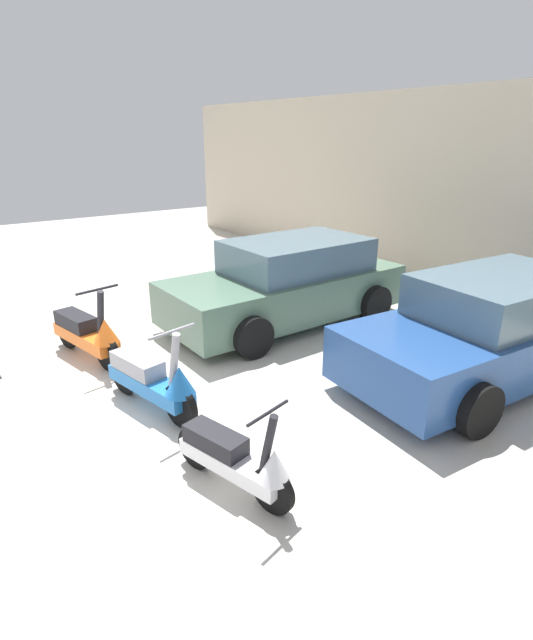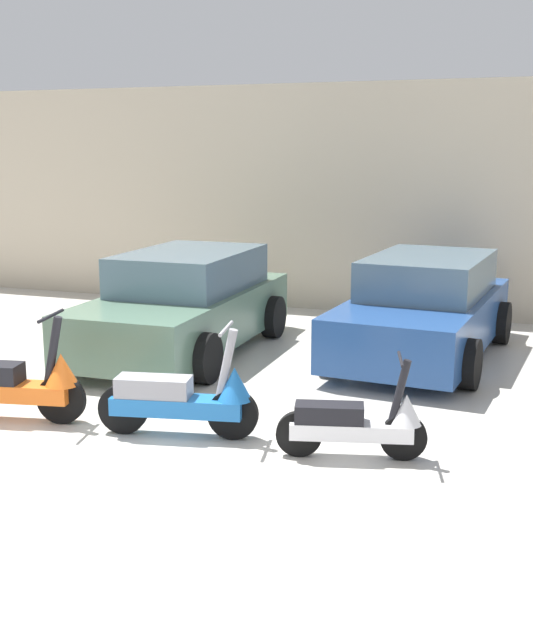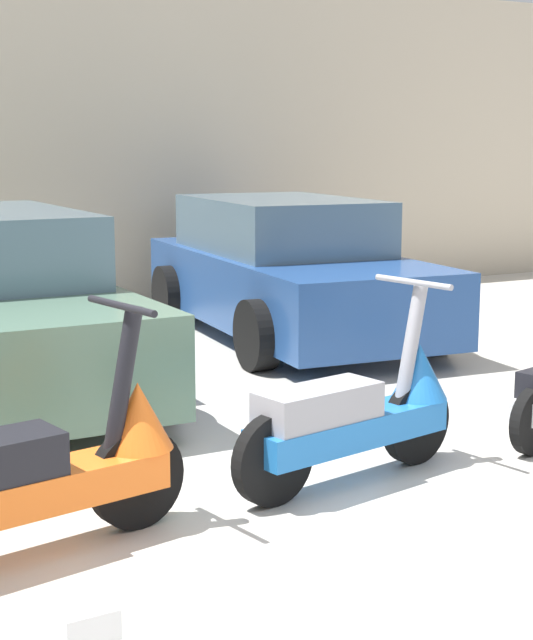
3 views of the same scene
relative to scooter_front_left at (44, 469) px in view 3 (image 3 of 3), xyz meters
The scene contains 5 objects.
ground_plane 1.69m from the scooter_front_left, 30.39° to the right, with size 28.00×28.00×0.00m, color beige.
wall_back 6.92m from the scooter_front_left, 77.91° to the left, with size 19.60×0.12×3.75m, color beige.
scooter_front_left is the anchor object (origin of this frame).
scooter_front_right 1.81m from the scooter_front_left, ahead, with size 1.55×0.65×1.09m.
car_rear_center 5.30m from the scooter_front_left, 49.25° to the left, with size 2.12×4.02×1.32m.
Camera 3 is at (-2.48, -3.39, 1.85)m, focal length 55.00 mm.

